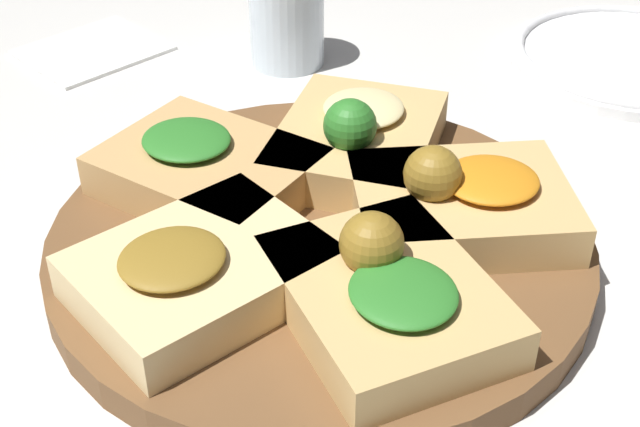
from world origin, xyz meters
The scene contains 10 objects.
ground_plane centered at (0.00, 0.00, 0.00)m, with size 3.00×3.00×0.00m, color silver.
serving_board centered at (0.00, 0.00, 0.01)m, with size 0.36×0.36×0.02m, color brown.
focaccia_slice_0 centered at (-0.08, -0.05, 0.04)m, with size 0.18×0.17×0.06m.
focaccia_slice_1 centered at (0.03, -0.09, 0.04)m, with size 0.15×0.17×0.04m.
focaccia_slice_2 centered at (0.10, 0.01, 0.04)m, with size 0.15×0.12×0.04m.
focaccia_slice_3 centered at (0.02, 0.09, 0.04)m, with size 0.14×0.16×0.06m.
focaccia_slice_4 centered at (-0.08, 0.05, 0.04)m, with size 0.18×0.17×0.06m.
plate_left centered at (-0.41, -0.06, 0.01)m, with size 0.23×0.23×0.02m.
water_glass centered at (-0.16, -0.26, 0.04)m, with size 0.07×0.07×0.09m, color silver.
napkin_stack centered at (-0.02, -0.39, 0.00)m, with size 0.12×0.11×0.01m, color white.
Camera 1 is at (0.29, 0.38, 0.37)m, focal length 50.00 mm.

